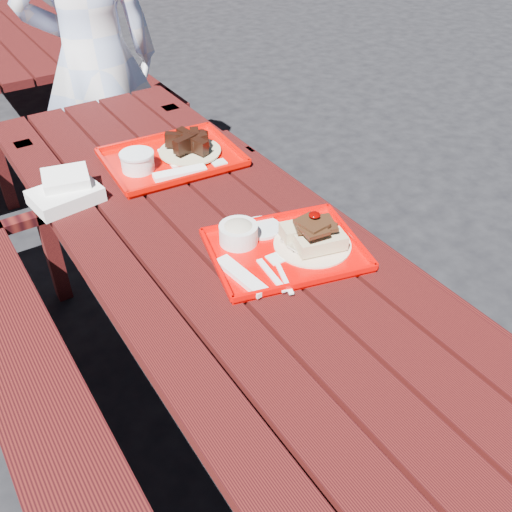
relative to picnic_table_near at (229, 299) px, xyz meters
name	(u,v)px	position (x,y,z in m)	size (l,w,h in m)	color
ground	(233,415)	(0.00, 0.00, -0.56)	(60.00, 60.00, 0.00)	black
picnic_table_near	(229,299)	(0.00, 0.00, 0.00)	(1.41, 2.40, 0.75)	#430F0D
near_tray	(283,241)	(0.13, -0.09, 0.22)	(0.47, 0.40, 0.13)	#DD0100
far_tray	(171,157)	(0.09, 0.53, 0.21)	(0.47, 0.38, 0.08)	#D70600
white_cloth	(66,191)	(-0.29, 0.48, 0.22)	(0.22, 0.18, 0.08)	white
person	(94,61)	(0.17, 1.44, 0.27)	(0.60, 0.40, 1.65)	#BDD2FF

